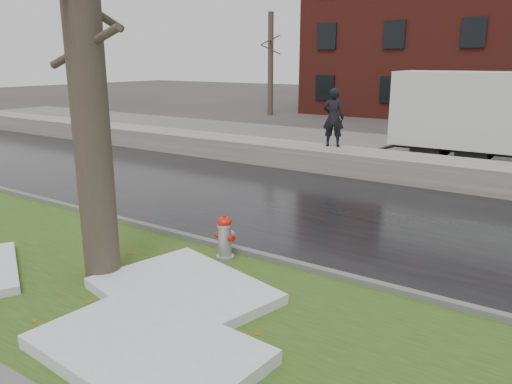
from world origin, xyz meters
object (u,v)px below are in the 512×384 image
Objects in this scene: fire_hydrant at (225,236)px; tree at (85,52)px; box_truck at (505,119)px; worker at (333,118)px.

fire_hydrant is 0.12× the size of tree.
fire_hydrant is 0.09× the size of box_truck.
fire_hydrant is 8.73m from worker.
box_truck is at bearing 79.97° from fire_hydrant.
tree reaches higher than box_truck.
box_truck reaches higher than worker.
box_truck is (4.03, 13.24, -1.99)m from tree.
worker is (-4.73, -3.03, 0.03)m from box_truck.
fire_hydrant is at bearing 55.72° from tree.
tree is 3.74× the size of worker.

